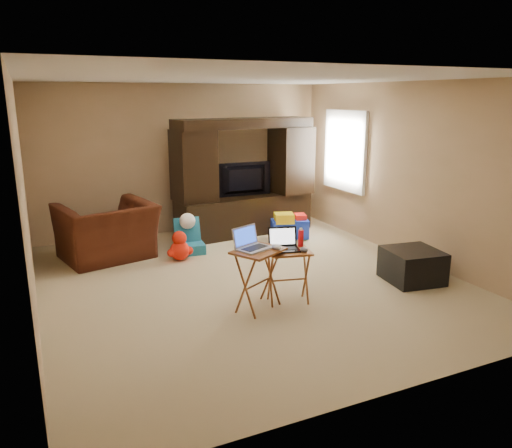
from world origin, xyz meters
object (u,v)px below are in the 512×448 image
entertainment_center (244,177)px  mouse_left (277,247)px  ottoman (412,266)px  laptop_right (285,240)px  water_bottle (301,238)px  television (246,180)px  child_rocker (190,236)px  recliner (107,232)px  tray_table_left (258,280)px  push_toy (290,226)px  plush_toy (180,245)px  tray_table_right (288,276)px  mouse_right (304,250)px  laptop_left (255,239)px

entertainment_center → mouse_left: size_ratio=17.04×
ottoman → laptop_right: (-1.80, 0.09, 0.54)m
mouse_left → water_bottle: (0.40, 0.18, 0.00)m
television → child_rocker: (-1.19, -0.65, -0.67)m
entertainment_center → mouse_left: bearing=-113.1°
recliner → water_bottle: bearing=114.1°
laptop_right → water_bottle: laptop_right is taller
tray_table_left → push_toy: bearing=25.8°
child_rocker → ottoman: bearing=-40.9°
recliner → mouse_left: recliner is taller
plush_toy → ottoman: (2.45, -2.06, -0.01)m
entertainment_center → plush_toy: bearing=-152.4°
push_toy → ottoman: size_ratio=0.94×
recliner → tray_table_right: 2.97m
child_rocker → ottoman: (2.21, -2.32, -0.05)m
ottoman → tray_table_right: (-1.76, 0.07, 0.10)m
laptop_right → tray_table_left: bearing=-157.0°
television → ottoman: 3.22m
ottoman → child_rocker: bearing=133.6°
tray_table_right → mouse_right: bearing=-29.4°
water_bottle → tray_table_right: bearing=-158.2°
child_rocker → tray_table_left: tray_table_left is taller
tray_table_right → mouse_left: mouse_left is taller
television → recliner: size_ratio=0.79×
laptop_left → recliner: bearing=93.2°
entertainment_center → laptop_right: entertainment_center is taller
tray_table_right → laptop_left: laptop_left is taller
entertainment_center → recliner: entertainment_center is taller
entertainment_center → tray_table_right: bearing=-110.0°
tray_table_left → entertainment_center: bearing=40.5°
push_toy → laptop_right: bearing=-101.8°
child_rocker → push_toy: bearing=6.5°
child_rocker → laptop_left: laptop_left is taller
plush_toy → laptop_right: (0.66, -1.96, 0.52)m
mouse_left → recliner: bearing=118.8°
television → tray_table_left: television is taller
plush_toy → tray_table_left: 2.04m
child_rocker → tray_table_right: size_ratio=0.84×
plush_toy → ottoman: 3.20m
laptop_right → water_bottle: 0.25m
plush_toy → ottoman: size_ratio=0.68×
ottoman → water_bottle: (-1.56, 0.15, 0.51)m
recliner → tray_table_right: recliner is taller
child_rocker → mouse_left: mouse_left is taller
plush_toy → laptop_left: (0.28, -1.98, 0.59)m
push_toy → mouse_left: 2.83m
plush_toy → tray_table_right: bearing=-70.7°
tray_table_right → tray_table_left: bearing=-163.0°
plush_toy → push_toy: size_ratio=0.72×
recliner → laptop_right: 2.95m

